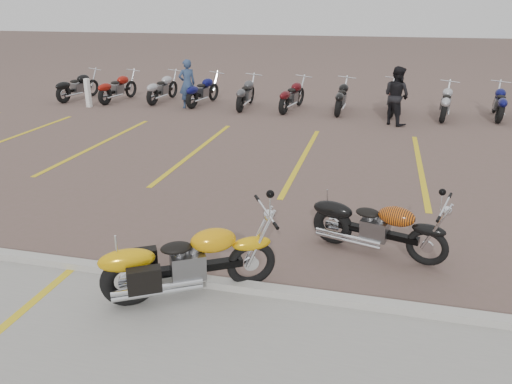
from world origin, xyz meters
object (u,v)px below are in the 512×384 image
flame_cruiser (375,228)px  bollard (88,93)px  person_a (187,84)px  yellow_cruiser (186,264)px  person_b (396,96)px

flame_cruiser → bollard: bearing=155.5°
person_a → yellow_cruiser: bearing=71.3°
yellow_cruiser → person_b: size_ratio=1.14×
bollard → person_b: bearing=-0.9°
flame_cruiser → yellow_cruiser: bearing=-125.5°
yellow_cruiser → person_b: person_b is taller
yellow_cruiser → person_a: size_ratio=1.18×
person_b → bollard: 10.51m
yellow_cruiser → bollard: bearing=96.1°
flame_cruiser → person_a: person_a is taller
person_a → bollard: size_ratio=1.67×
yellow_cruiser → flame_cruiser: size_ratio=1.00×
flame_cruiser → person_b: 8.71m
person_b → yellow_cruiser: bearing=116.4°
yellow_cruiser → person_b: (2.64, 10.45, 0.42)m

